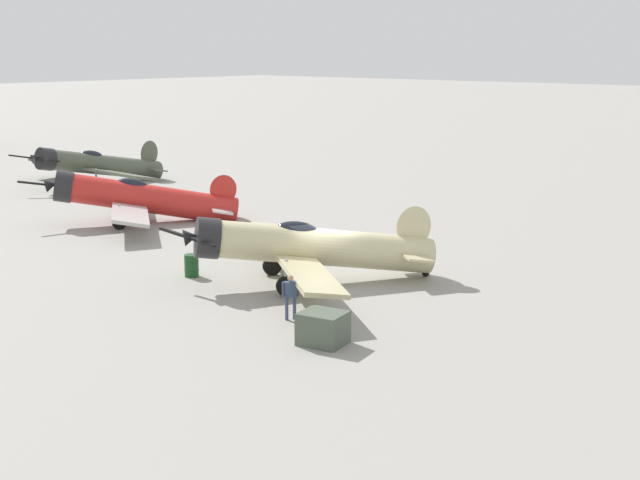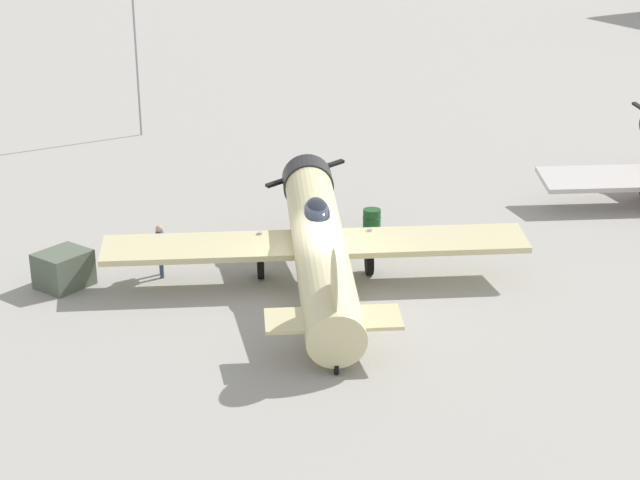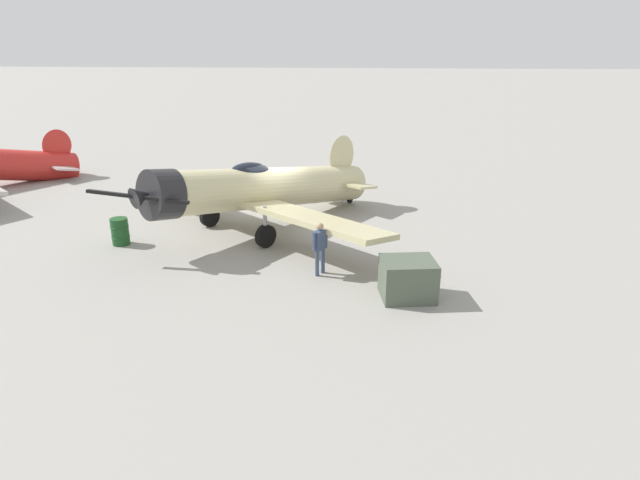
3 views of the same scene
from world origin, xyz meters
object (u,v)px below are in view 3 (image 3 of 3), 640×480
object	(u,v)px
ground_crew_mechanic	(320,244)
equipment_crate	(408,279)
fuel_drum	(120,231)
airplane_foreground	(260,189)

from	to	relation	value
ground_crew_mechanic	equipment_crate	size ratio (longest dim) A/B	0.99
fuel_drum	equipment_crate	bearing A→B (deg)	163.21
airplane_foreground	equipment_crate	xyz separation A→B (m)	(-5.35, 5.30, -1.01)
airplane_foreground	ground_crew_mechanic	world-z (taller)	airplane_foreground
equipment_crate	airplane_foreground	bearing A→B (deg)	-44.73
equipment_crate	fuel_drum	xyz separation A→B (m)	(9.81, -2.96, -0.07)
fuel_drum	airplane_foreground	bearing A→B (deg)	-152.36
ground_crew_mechanic	equipment_crate	xyz separation A→B (m)	(-2.58, 1.25, -0.45)
airplane_foreground	ground_crew_mechanic	size ratio (longest dim) A/B	6.75
ground_crew_mechanic	fuel_drum	xyz separation A→B (m)	(7.24, -1.71, -0.52)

